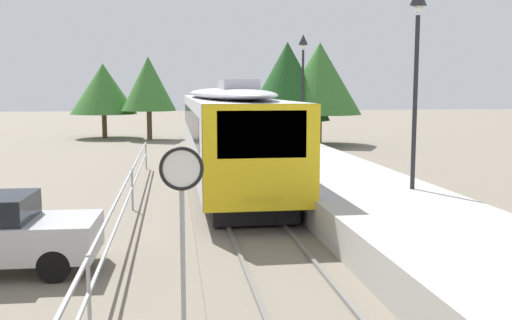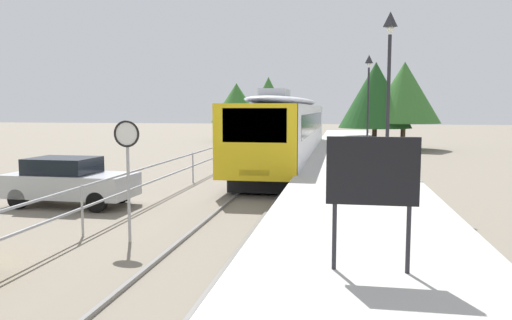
{
  "view_description": "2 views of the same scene",
  "coord_description": "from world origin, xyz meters",
  "px_view_note": "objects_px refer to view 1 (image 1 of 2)",
  "views": [
    {
      "loc": [
        -2.07,
        3.86,
        3.57
      ],
      "look_at": [
        0.0,
        18.11,
        1.8
      ],
      "focal_mm": 40.21,
      "sensor_mm": 36.0,
      "label": 1
    },
    {
      "loc": [
        2.82,
        1.15,
        3.06
      ],
      "look_at": [
        0.4,
        15.11,
        1.6
      ],
      "focal_mm": 34.89,
      "sensor_mm": 36.0,
      "label": 2
    }
  ],
  "objects_px": {
    "platform_lamp_far_end": "(303,68)",
    "speed_limit_sign": "(182,196)",
    "commuter_train": "(225,125)",
    "platform_lamp_mid_platform": "(417,49)"
  },
  "relations": [
    {
      "from": "platform_lamp_mid_platform",
      "to": "platform_lamp_far_end",
      "type": "height_order",
      "value": "same"
    },
    {
      "from": "commuter_train",
      "to": "platform_lamp_mid_platform",
      "type": "height_order",
      "value": "platform_lamp_mid_platform"
    },
    {
      "from": "platform_lamp_far_end",
      "to": "speed_limit_sign",
      "type": "xyz_separation_m",
      "value": [
        -6.29,
        -20.09,
        -2.5
      ]
    },
    {
      "from": "platform_lamp_mid_platform",
      "to": "speed_limit_sign",
      "type": "relative_size",
      "value": 1.91
    },
    {
      "from": "platform_lamp_far_end",
      "to": "speed_limit_sign",
      "type": "distance_m",
      "value": 21.2
    },
    {
      "from": "platform_lamp_mid_platform",
      "to": "platform_lamp_far_end",
      "type": "bearing_deg",
      "value": 90.0
    },
    {
      "from": "platform_lamp_far_end",
      "to": "commuter_train",
      "type": "bearing_deg",
      "value": -131.58
    },
    {
      "from": "platform_lamp_mid_platform",
      "to": "platform_lamp_far_end",
      "type": "distance_m",
      "value": 13.37
    },
    {
      "from": "commuter_train",
      "to": "platform_lamp_far_end",
      "type": "relative_size",
      "value": 3.7
    },
    {
      "from": "speed_limit_sign",
      "to": "platform_lamp_far_end",
      "type": "bearing_deg",
      "value": 72.62
    }
  ]
}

